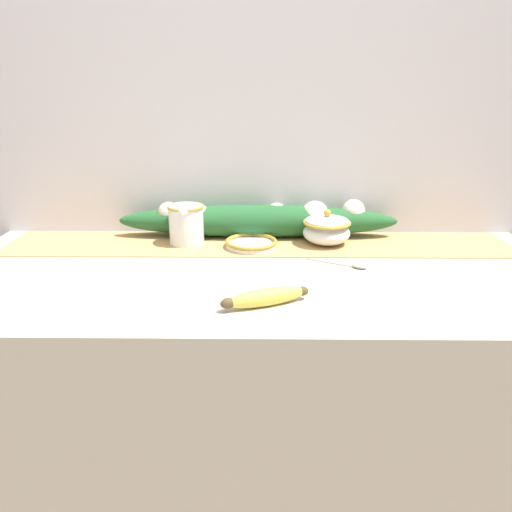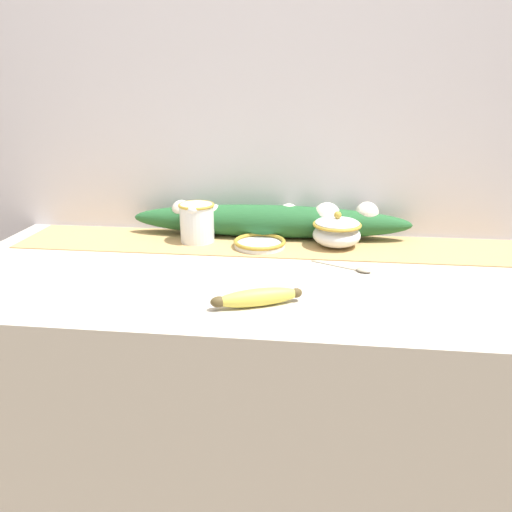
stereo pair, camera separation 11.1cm
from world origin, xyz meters
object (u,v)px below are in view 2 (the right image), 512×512
object	(u,v)px
sugar_bowl	(337,231)
small_dish	(260,243)
banana	(257,297)
spoon	(360,269)
cream_pitcher	(197,221)

from	to	relation	value
sugar_bowl	small_dish	distance (m)	0.21
banana	spoon	size ratio (longest dim) A/B	1.25
sugar_bowl	spoon	world-z (taller)	sugar_bowl
cream_pitcher	spoon	size ratio (longest dim) A/B	0.81
cream_pitcher	banana	bearing A→B (deg)	-61.92
cream_pitcher	sugar_bowl	xyz separation A→B (m)	(0.38, -0.00, -0.02)
banana	sugar_bowl	bearing A→B (deg)	67.15
cream_pitcher	sugar_bowl	bearing A→B (deg)	-0.23
banana	cream_pitcher	bearing A→B (deg)	118.08
small_dish	sugar_bowl	bearing A→B (deg)	8.41
cream_pitcher	sugar_bowl	size ratio (longest dim) A/B	0.91
cream_pitcher	sugar_bowl	world-z (taller)	cream_pitcher
cream_pitcher	sugar_bowl	distance (m)	0.38
sugar_bowl	small_dish	size ratio (longest dim) A/B	0.93
cream_pitcher	spoon	bearing A→B (deg)	-22.63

